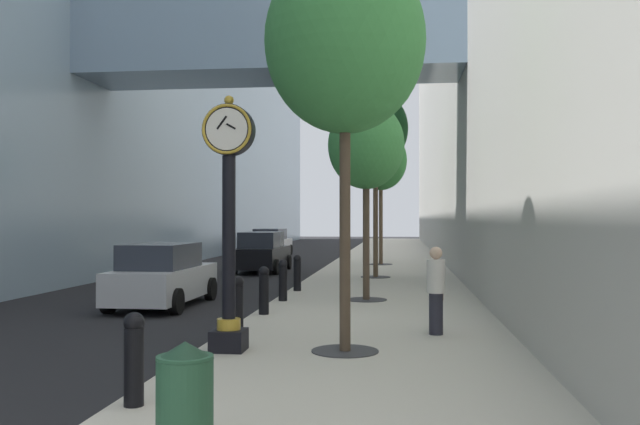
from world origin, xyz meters
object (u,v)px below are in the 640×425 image
car_black_near (262,253)px  car_silver_far (163,276)px  bollard_nearest (134,357)px  car_white_mid (271,243)px  street_tree_far (381,161)px  bollard_fourth (264,289)px  bollard_fifth (283,279)px  trash_bin (185,398)px  street_tree_mid_far (375,130)px  pedestrian_walking (436,288)px  bollard_third (237,303)px  street_clock (229,211)px  street_tree_mid_near (366,147)px  street_tree_near (345,42)px  bollard_sixth (297,272)px

car_black_near → car_silver_far: (-0.26, -11.59, -0.03)m
bollard_nearest → car_white_mid: bearing=98.2°
bollard_nearest → street_tree_far: (2.17, 24.48, 4.33)m
bollard_fourth → car_black_near: size_ratio=0.24×
bollard_fifth → car_silver_far: car_silver_far is taller
trash_bin → car_silver_far: car_silver_far is taller
street_tree_mid_far → pedestrian_walking: 13.12m
bollard_nearest → street_tree_far: size_ratio=0.17×
bollard_third → pedestrian_walking: 3.76m
street_tree_mid_far → trash_bin: (-1.06, -19.02, -4.92)m
bollard_nearest → street_tree_far: street_tree_far is taller
bollard_fourth → pedestrian_walking: 4.36m
trash_bin → pedestrian_walking: bearing=69.0°
street_tree_far → pedestrian_walking: 19.67m
bollard_third → car_white_mid: 28.82m
bollard_nearest → bollard_fifth: size_ratio=1.00×
street_clock → car_white_mid: (-5.12, 30.13, -1.62)m
street_tree_mid_far → trash_bin: bearing=-93.2°
street_clock → bollard_third: 2.46m
bollard_nearest → car_silver_far: 10.05m
street_tree_mid_near → street_tree_far: (0.00, 14.01, 0.81)m
car_white_mid → bollard_nearest: bearing=-81.8°
street_tree_far → bollard_fifth: bearing=-98.5°
car_black_near → bollard_third: bearing=-80.0°
car_white_mid → street_tree_near: bearing=-76.8°
street_tree_near → car_silver_far: size_ratio=1.53×
bollard_nearest → car_black_near: car_black_near is taller
car_black_near → street_clock: bearing=-80.1°
street_tree_near → street_tree_mid_far: street_tree_mid_far is taller
bollard_third → bollard_sixth: same height
bollard_fourth → street_tree_near: bearing=-61.8°
bollard_third → bollard_fifth: 5.01m
street_tree_near → pedestrian_walking: street_tree_near is taller
bollard_fifth → street_tree_mid_near: street_tree_mid_near is taller
bollard_fourth → car_black_near: 13.92m
street_clock → bollard_nearest: street_clock is taller
bollard_third → street_tree_far: bearing=83.6°
street_clock → bollard_fourth: 4.58m
street_clock → street_tree_near: size_ratio=0.64×
bollard_fourth → car_silver_far: 3.72m
bollard_sixth → street_tree_mid_far: (2.17, 4.94, 4.89)m
bollard_third → street_tree_near: (2.17, -1.55, 4.49)m
street_tree_near → street_tree_far: street_tree_near is taller
street_clock → street_tree_mid_near: 7.64m
trash_bin → pedestrian_walking: 7.33m
car_white_mid → street_tree_mid_near: bearing=-73.0°
bollard_fourth → car_white_mid: car_white_mid is taller
car_black_near → street_tree_far: bearing=33.5°
street_tree_mid_near → trash_bin: bearing=-95.0°
street_clock → bollard_third: street_clock is taller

